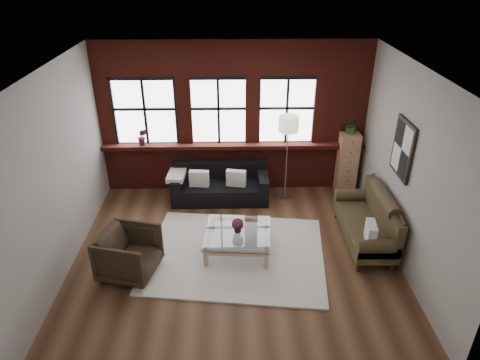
{
  "coord_description": "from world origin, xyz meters",
  "views": [
    {
      "loc": [
        -0.04,
        -5.93,
        4.66
      ],
      "look_at": [
        0.1,
        0.6,
        1.15
      ],
      "focal_mm": 32.0,
      "sensor_mm": 36.0,
      "label": 1
    }
  ],
  "objects_px": {
    "dark_sofa": "(220,184)",
    "drawer_chest": "(347,162)",
    "vase": "(238,229)",
    "coffee_table": "(238,241)",
    "vintage_settee": "(365,219)",
    "floor_lamp": "(287,156)",
    "armchair": "(129,253)"
  },
  "relations": [
    {
      "from": "coffee_table",
      "to": "floor_lamp",
      "type": "relative_size",
      "value": 0.57
    },
    {
      "from": "coffee_table",
      "to": "floor_lamp",
      "type": "distance_m",
      "value": 2.21
    },
    {
      "from": "vase",
      "to": "floor_lamp",
      "type": "distance_m",
      "value": 2.13
    },
    {
      "from": "dark_sofa",
      "to": "floor_lamp",
      "type": "xyz_separation_m",
      "value": [
        1.37,
        0.02,
        0.63
      ]
    },
    {
      "from": "dark_sofa",
      "to": "drawer_chest",
      "type": "xyz_separation_m",
      "value": [
        2.71,
        0.36,
        0.31
      ]
    },
    {
      "from": "drawer_chest",
      "to": "vintage_settee",
      "type": "bearing_deg",
      "value": -93.63
    },
    {
      "from": "armchair",
      "to": "vintage_settee",
      "type": "bearing_deg",
      "value": -65.2
    },
    {
      "from": "vase",
      "to": "drawer_chest",
      "type": "distance_m",
      "value": 3.19
    },
    {
      "from": "coffee_table",
      "to": "drawer_chest",
      "type": "height_order",
      "value": "drawer_chest"
    },
    {
      "from": "coffee_table",
      "to": "vase",
      "type": "height_order",
      "value": "vase"
    },
    {
      "from": "vase",
      "to": "armchair",
      "type": "bearing_deg",
      "value": -161.68
    },
    {
      "from": "vintage_settee",
      "to": "vase",
      "type": "height_order",
      "value": "vintage_settee"
    },
    {
      "from": "floor_lamp",
      "to": "drawer_chest",
      "type": "bearing_deg",
      "value": 13.97
    },
    {
      "from": "coffee_table",
      "to": "dark_sofa",
      "type": "bearing_deg",
      "value": 100.85
    },
    {
      "from": "coffee_table",
      "to": "armchair",
      "type": "bearing_deg",
      "value": -161.68
    },
    {
      "from": "vase",
      "to": "dark_sofa",
      "type": "bearing_deg",
      "value": 100.85
    },
    {
      "from": "dark_sofa",
      "to": "vase",
      "type": "relative_size",
      "value": 14.63
    },
    {
      "from": "armchair",
      "to": "vase",
      "type": "xyz_separation_m",
      "value": [
        1.75,
        0.58,
        0.04
      ]
    },
    {
      "from": "vintage_settee",
      "to": "armchair",
      "type": "bearing_deg",
      "value": -169.18
    },
    {
      "from": "drawer_chest",
      "to": "armchair",
      "type": "bearing_deg",
      "value": -146.83
    },
    {
      "from": "armchair",
      "to": "drawer_chest",
      "type": "xyz_separation_m",
      "value": [
        4.12,
        2.69,
        0.27
      ]
    },
    {
      "from": "drawer_chest",
      "to": "dark_sofa",
      "type": "bearing_deg",
      "value": -172.48
    },
    {
      "from": "coffee_table",
      "to": "floor_lamp",
      "type": "bearing_deg",
      "value": 59.96
    },
    {
      "from": "dark_sofa",
      "to": "coffee_table",
      "type": "height_order",
      "value": "dark_sofa"
    },
    {
      "from": "floor_lamp",
      "to": "vase",
      "type": "bearing_deg",
      "value": -120.04
    },
    {
      "from": "vase",
      "to": "floor_lamp",
      "type": "relative_size",
      "value": 0.07
    },
    {
      "from": "dark_sofa",
      "to": "vintage_settee",
      "type": "bearing_deg",
      "value": -31.28
    },
    {
      "from": "dark_sofa",
      "to": "armchair",
      "type": "distance_m",
      "value": 2.73
    },
    {
      "from": "armchair",
      "to": "vase",
      "type": "height_order",
      "value": "armchair"
    },
    {
      "from": "armchair",
      "to": "floor_lamp",
      "type": "xyz_separation_m",
      "value": [
        2.78,
        2.36,
        0.59
      ]
    },
    {
      "from": "dark_sofa",
      "to": "armchair",
      "type": "xyz_separation_m",
      "value": [
        -1.41,
        -2.34,
        0.04
      ]
    },
    {
      "from": "armchair",
      "to": "drawer_chest",
      "type": "bearing_deg",
      "value": -42.85
    }
  ]
}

